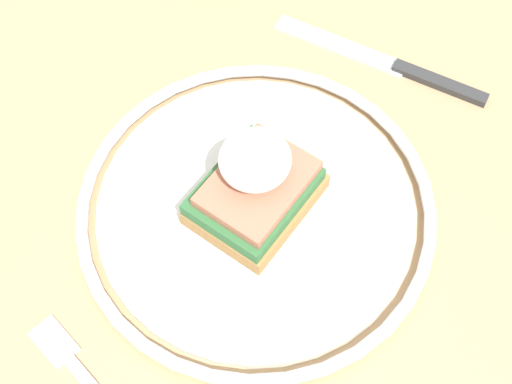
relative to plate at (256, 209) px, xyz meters
The scene contains 4 objects.
dining_table 0.12m from the plate, 151.78° to the left, with size 1.12×0.83×0.77m.
plate is the anchor object (origin of this frame).
sandwich 0.04m from the plate, 48.00° to the left, with size 0.10×0.08×0.07m.
knife 0.20m from the plate, ahead, with size 0.04×0.21×0.01m.
Camera 1 is at (-0.20, -0.17, 1.29)m, focal length 50.00 mm.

